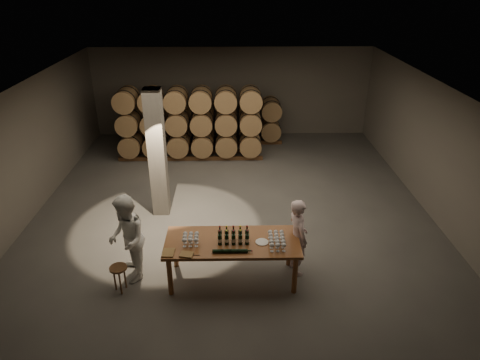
{
  "coord_description": "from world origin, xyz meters",
  "views": [
    {
      "loc": [
        0.02,
        -9.37,
        5.58
      ],
      "look_at": [
        0.19,
        -0.24,
        1.1
      ],
      "focal_mm": 32.0,
      "sensor_mm": 36.0,
      "label": 1
    }
  ],
  "objects_px": {
    "stool": "(119,271)",
    "person_woman": "(127,239)",
    "tasting_table": "(232,245)",
    "notebook_near": "(187,255)",
    "plate": "(262,242)",
    "bottle_cluster": "(233,237)",
    "person_man": "(298,237)"
  },
  "relations": [
    {
      "from": "stool",
      "to": "person_woman",
      "type": "height_order",
      "value": "person_woman"
    },
    {
      "from": "tasting_table",
      "to": "notebook_near",
      "type": "distance_m",
      "value": 0.95
    },
    {
      "from": "tasting_table",
      "to": "plate",
      "type": "relative_size",
      "value": 10.38
    },
    {
      "from": "bottle_cluster",
      "to": "stool",
      "type": "relative_size",
      "value": 1.08
    },
    {
      "from": "notebook_near",
      "to": "stool",
      "type": "bearing_deg",
      "value": -173.52
    },
    {
      "from": "tasting_table",
      "to": "stool",
      "type": "relative_size",
      "value": 4.7
    },
    {
      "from": "bottle_cluster",
      "to": "stool",
      "type": "distance_m",
      "value": 2.27
    },
    {
      "from": "plate",
      "to": "person_woman",
      "type": "height_order",
      "value": "person_woman"
    },
    {
      "from": "stool",
      "to": "person_woman",
      "type": "distance_m",
      "value": 0.63
    },
    {
      "from": "notebook_near",
      "to": "person_woman",
      "type": "distance_m",
      "value": 1.32
    },
    {
      "from": "person_woman",
      "to": "tasting_table",
      "type": "bearing_deg",
      "value": 71.64
    },
    {
      "from": "person_man",
      "to": "tasting_table",
      "type": "bearing_deg",
      "value": 83.49
    },
    {
      "from": "person_woman",
      "to": "bottle_cluster",
      "type": "bearing_deg",
      "value": 70.68
    },
    {
      "from": "bottle_cluster",
      "to": "person_woman",
      "type": "distance_m",
      "value": 2.07
    },
    {
      "from": "tasting_table",
      "to": "person_woman",
      "type": "xyz_separation_m",
      "value": [
        -2.04,
        0.09,
        0.11
      ]
    },
    {
      "from": "notebook_near",
      "to": "bottle_cluster",
      "type": "bearing_deg",
      "value": 36.83
    },
    {
      "from": "plate",
      "to": "tasting_table",
      "type": "bearing_deg",
      "value": 174.38
    },
    {
      "from": "person_man",
      "to": "bottle_cluster",
      "type": "bearing_deg",
      "value": 85.22
    },
    {
      "from": "tasting_table",
      "to": "notebook_near",
      "type": "height_order",
      "value": "notebook_near"
    },
    {
      "from": "plate",
      "to": "person_woman",
      "type": "distance_m",
      "value": 2.61
    },
    {
      "from": "stool",
      "to": "notebook_near",
      "type": "bearing_deg",
      "value": -5.14
    },
    {
      "from": "plate",
      "to": "person_man",
      "type": "xyz_separation_m",
      "value": [
        0.73,
        0.28,
        -0.08
      ]
    },
    {
      "from": "plate",
      "to": "person_man",
      "type": "bearing_deg",
      "value": 21.29
    },
    {
      "from": "notebook_near",
      "to": "stool",
      "type": "relative_size",
      "value": 0.42
    },
    {
      "from": "bottle_cluster",
      "to": "person_man",
      "type": "height_order",
      "value": "person_man"
    },
    {
      "from": "person_man",
      "to": "person_woman",
      "type": "bearing_deg",
      "value": 75.85
    },
    {
      "from": "tasting_table",
      "to": "person_man",
      "type": "distance_m",
      "value": 1.32
    },
    {
      "from": "bottle_cluster",
      "to": "stool",
      "type": "height_order",
      "value": "bottle_cluster"
    },
    {
      "from": "notebook_near",
      "to": "tasting_table",
      "type": "bearing_deg",
      "value": 39.39
    },
    {
      "from": "tasting_table",
      "to": "person_man",
      "type": "relative_size",
      "value": 1.57
    },
    {
      "from": "notebook_near",
      "to": "person_woman",
      "type": "bearing_deg",
      "value": 167.71
    },
    {
      "from": "notebook_near",
      "to": "person_man",
      "type": "distance_m",
      "value": 2.24
    }
  ]
}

